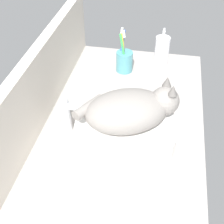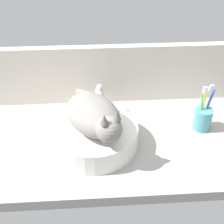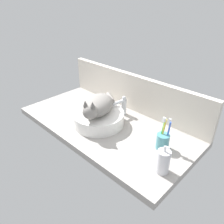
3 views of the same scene
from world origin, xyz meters
The scene contains 6 objects.
ground_plane centered at (0.00, 0.00, -2.00)cm, with size 115.78×57.66×4.00cm, color #9E9993.
backsplash_panel centered at (0.00, 27.03, 12.80)cm, with size 115.78×3.60×25.60cm, color silver.
sink_basin centered at (-2.31, -3.55, 4.08)cm, with size 31.96×31.96×8.17cm, color white.
cat centered at (-1.66, -4.76, 13.92)cm, with size 25.93×30.61×14.00cm.
faucet centered at (0.50, 15.80, 7.30)cm, with size 4.32×11.85×13.60cm.
toothbrush_cup centered at (40.15, 3.67, 4.94)cm, with size 6.93×6.93×18.70cm.
Camera 2 is at (-1.54, -91.76, 75.83)cm, focal length 50.00 mm.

